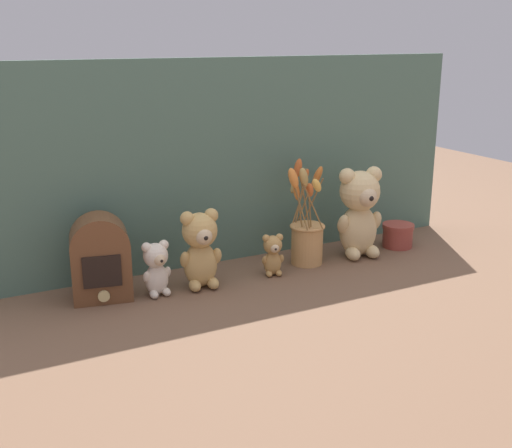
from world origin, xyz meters
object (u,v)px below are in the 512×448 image
(teddy_bear_large, at_px, (360,211))
(teddy_bear_tiny, at_px, (273,254))
(teddy_bear_medium, at_px, (200,247))
(teddy_bear_small, at_px, (157,267))
(flower_vase, at_px, (307,232))
(decorative_tin_tall, at_px, (398,235))
(vintage_radio, at_px, (100,258))

(teddy_bear_large, height_order, teddy_bear_tiny, teddy_bear_large)
(teddy_bear_large, xyz_separation_m, teddy_bear_medium, (-0.54, -0.01, -0.03))
(teddy_bear_small, bearing_deg, teddy_bear_large, 1.20)
(flower_vase, bearing_deg, teddy_bear_small, -176.64)
(decorative_tin_tall, bearing_deg, teddy_bear_tiny, -175.50)
(teddy_bear_medium, height_order, decorative_tin_tall, teddy_bear_medium)
(teddy_bear_small, xyz_separation_m, vintage_radio, (-0.13, 0.05, 0.03))
(vintage_radio, bearing_deg, teddy_bear_tiny, -6.82)
(teddy_bear_large, bearing_deg, decorative_tin_tall, 4.77)
(teddy_bear_medium, relative_size, flower_vase, 0.69)
(teddy_bear_large, xyz_separation_m, vintage_radio, (-0.80, 0.03, -0.03))
(teddy_bear_small, relative_size, decorative_tin_tall, 1.46)
(teddy_bear_tiny, bearing_deg, vintage_radio, 173.18)
(teddy_bear_large, bearing_deg, vintage_radio, 177.62)
(teddy_bear_tiny, relative_size, decorative_tin_tall, 1.20)
(decorative_tin_tall, bearing_deg, flower_vase, 179.94)
(flower_vase, bearing_deg, decorative_tin_tall, -0.06)
(teddy_bear_large, relative_size, flower_vase, 0.89)
(decorative_tin_tall, bearing_deg, teddy_bear_small, -178.08)
(teddy_bear_medium, height_order, vintage_radio, vintage_radio)
(teddy_bear_medium, relative_size, vintage_radio, 0.97)
(teddy_bear_small, relative_size, flower_vase, 0.47)
(flower_vase, bearing_deg, teddy_bear_large, -4.54)
(teddy_bear_small, bearing_deg, teddy_bear_medium, 0.04)
(teddy_bear_large, bearing_deg, teddy_bear_small, -178.80)
(teddy_bear_tiny, bearing_deg, teddy_bear_large, 4.36)
(teddy_bear_medium, height_order, teddy_bear_small, teddy_bear_medium)
(teddy_bear_tiny, distance_m, vintage_radio, 0.48)
(flower_vase, xyz_separation_m, decorative_tin_tall, (0.35, -0.00, -0.06))
(teddy_bear_large, distance_m, decorative_tin_tall, 0.20)
(teddy_bear_small, bearing_deg, flower_vase, 3.36)
(teddy_bear_tiny, distance_m, flower_vase, 0.15)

